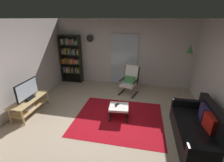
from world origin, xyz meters
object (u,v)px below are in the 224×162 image
Objects in this scene: tv_stand at (30,104)px; floor_lamp_by_shelf at (189,54)px; television at (27,91)px; wall_clock at (90,38)px; bookshelf_near_tv at (71,58)px; leather_sofa at (200,131)px; ottoman at (119,108)px; tv_remote at (116,106)px; lounge_armchair at (130,79)px; cell_phone at (117,104)px.

floor_lamp_by_shelf is (4.59, 2.15, 1.19)m from tv_stand.
wall_clock reaches higher than television.
television is 5.12m from floor_lamp_by_shelf.
leather_sofa is at bearing -33.96° from bookshelf_near_tv.
ottoman is 3.90× the size of tv_remote.
television is 3.14m from wall_clock.
floor_lamp_by_shelf is at bearing 5.80° from lounge_armchair.
ottoman is at bearing -137.92° from floor_lamp_by_shelf.
leather_sofa is (4.45, -0.28, -0.42)m from television.
tv_remote is (2.36, -2.34, -0.68)m from bookshelf_near_tv.
wall_clock is (-1.54, 2.41, 1.48)m from cell_phone.
cell_phone is (2.36, -2.27, -0.69)m from bookshelf_near_tv.
leather_sofa is at bearing -3.64° from television.
leather_sofa is 3.27× the size of ottoman.
television is 0.81× the size of lounge_armchair.
leather_sofa is 1.80× the size of lounge_armchair.
bookshelf_near_tv is 3.35m from cell_phone.
lounge_armchair reaches higher than tv_stand.
lounge_armchair is at bearing -25.60° from wall_clock.
floor_lamp_by_shelf is at bearing 78.27° from cell_phone.
ottoman is 4.01× the size of cell_phone.
television is 5.79× the size of tv_remote.
lounge_armchair is at bearing 85.14° from ottoman.
tv_remote is 3.27m from wall_clock.
bookshelf_near_tv is 5.27m from leather_sofa.
cell_phone is 0.48× the size of wall_clock.
tv_remote is at bearing 179.11° from ottoman.
bookshelf_near_tv is 3.39m from tv_remote.
tv_stand is 2.52m from cell_phone.
television is at bearing 176.36° from leather_sofa.
television is at bearing -155.17° from floor_lamp_by_shelf.
bookshelf_near_tv is 3.54× the size of ottoman.
tv_remote is (-1.97, 0.57, 0.07)m from leather_sofa.
tv_remote is (2.49, 0.31, 0.06)m from tv_stand.
tv_stand is 2.51m from tv_remote.
wall_clock reaches higher than lounge_armchair.
floor_lamp_by_shelf is (2.10, 1.84, 1.13)m from tv_remote.
television is at bearing -159.57° from tv_remote.
bookshelf_near_tv is (0.13, 2.65, 0.75)m from tv_stand.
cell_phone is at bearing -43.84° from bookshelf_near_tv.
tv_stand is at bearing -159.07° from tv_remote.
television is at bearing -144.37° from lounge_armchair.
tv_stand is 2.15× the size of ottoman.
tv_stand reaches higher than cell_phone.
ottoman is at bearing 6.88° from tv_stand.
television is 2.61m from ottoman.
ottoman is 1.93× the size of wall_clock.
tv_remote reaches higher than ottoman.
lounge_armchair reaches higher than television.
bookshelf_near_tv is at bearing 149.05° from tv_remote.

